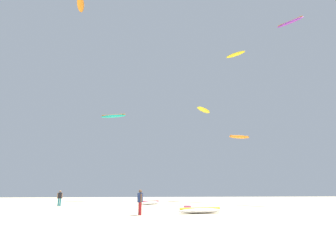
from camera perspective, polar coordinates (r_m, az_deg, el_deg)
ground_plane at (r=15.07m, az=8.33°, el=-19.05°), size 120.00×120.00×0.00m
person_foreground at (r=18.95m, az=-5.79°, el=-15.01°), size 0.37×0.53×1.64m
person_midground at (r=31.60m, az=-21.51°, el=-13.52°), size 0.52×0.36×1.60m
kite_grounded_near at (r=20.44m, az=6.71°, el=-17.00°), size 3.51×1.65×0.43m
kite_grounded_mid at (r=33.93m, az=-3.73°, el=-15.56°), size 3.11×3.12×0.43m
cooler_box at (r=24.71m, az=4.04°, el=-16.49°), size 0.56×0.36×0.32m
kite_aloft_0 at (r=43.52m, az=23.96°, el=19.04°), size 3.01×3.48×0.81m
kite_aloft_1 at (r=50.46m, az=13.81°, el=14.19°), size 3.06×3.35×0.41m
kite_aloft_2 at (r=46.77m, az=-11.26°, el=2.01°), size 4.59×2.85×0.68m
kite_aloft_3 at (r=48.49m, az=7.41°, el=3.32°), size 3.77×4.09×0.45m
kite_aloft_4 at (r=40.92m, az=-17.65°, el=22.95°), size 1.24×3.51×0.85m
kite_aloft_5 at (r=54.29m, az=14.57°, el=-2.18°), size 4.38×1.85×0.69m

